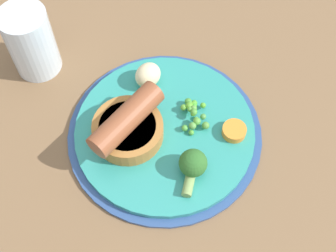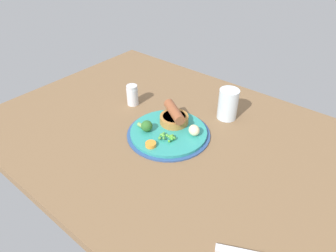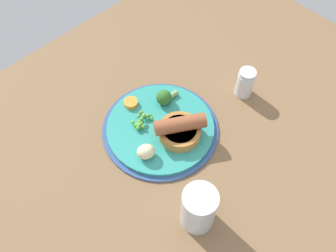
# 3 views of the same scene
# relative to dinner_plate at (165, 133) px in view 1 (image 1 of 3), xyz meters

# --- Properties ---
(dining_table) EXTENTS (1.10, 0.80, 0.03)m
(dining_table) POSITION_rel_dinner_plate_xyz_m (0.01, -0.01, -0.02)
(dining_table) COLOR brown
(dining_table) RESTS_ON ground
(dinner_plate) EXTENTS (0.25, 0.25, 0.01)m
(dinner_plate) POSITION_rel_dinner_plate_xyz_m (0.00, 0.00, 0.00)
(dinner_plate) COLOR #2D4C84
(dinner_plate) RESTS_ON dining_table
(sausage_pudding) EXTENTS (0.11, 0.09, 0.06)m
(sausage_pudding) POSITION_rel_dinner_plate_xyz_m (0.02, -0.04, 0.03)
(sausage_pudding) COLOR #AD7538
(sausage_pudding) RESTS_ON dinner_plate
(pea_pile) EXTENTS (0.05, 0.04, 0.02)m
(pea_pile) POSITION_rel_dinner_plate_xyz_m (-0.02, 0.03, 0.02)
(pea_pile) COLOR #52AA42
(pea_pile) RESTS_ON dinner_plate
(broccoli_floret_near) EXTENTS (0.05, 0.03, 0.03)m
(broccoli_floret_near) POSITION_rel_dinner_plate_xyz_m (0.05, 0.04, 0.02)
(broccoli_floret_near) COLOR #2D6628
(broccoli_floret_near) RESTS_ON dinner_plate
(potato_chunk_0) EXTENTS (0.05, 0.05, 0.03)m
(potato_chunk_0) POSITION_rel_dinner_plate_xyz_m (-0.07, -0.03, 0.02)
(potato_chunk_0) COLOR beige
(potato_chunk_0) RESTS_ON dinner_plate
(carrot_slice_2) EXTENTS (0.03, 0.03, 0.01)m
(carrot_slice_2) POSITION_rel_dinner_plate_xyz_m (-0.01, 0.09, 0.01)
(carrot_slice_2) COLOR orange
(carrot_slice_2) RESTS_ON dinner_plate
(drinking_glass) EXTENTS (0.06, 0.06, 0.10)m
(drinking_glass) POSITION_rel_dinner_plate_xyz_m (-0.09, -0.19, 0.04)
(drinking_glass) COLOR silver
(drinking_glass) RESTS_ON dining_table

